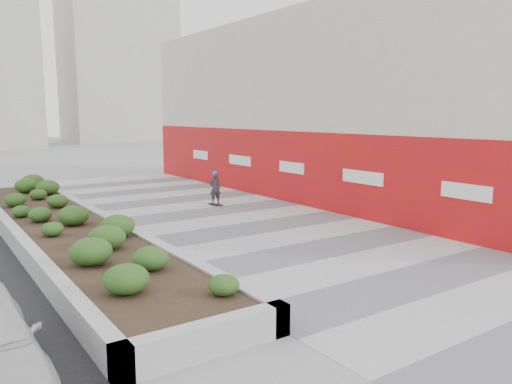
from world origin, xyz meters
The scene contains 7 objects.
ground centered at (0.00, 0.00, 0.00)m, with size 160.00×160.00×0.00m, color gray.
walkway centered at (0.00, 3.00, 0.01)m, with size 8.00×36.00×0.01m, color #A8A8AD.
building centered at (6.98, 8.98, 3.98)m, with size 6.04×24.08×8.00m.
planter centered at (-5.50, 7.00, 0.42)m, with size 3.00×18.00×0.90m.
distant_bldg_north_r centered at (15.00, 60.00, 12.00)m, with size 14.00×10.00×24.00m, color #ADAAA3.
manhole_cover centered at (0.50, 3.00, 0.00)m, with size 0.44×0.44×0.01m, color #595654.
skateboarder centered at (0.98, 9.23, 0.72)m, with size 0.53×0.75×1.43m.
Camera 1 is at (-8.95, -8.21, 3.67)m, focal length 35.00 mm.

